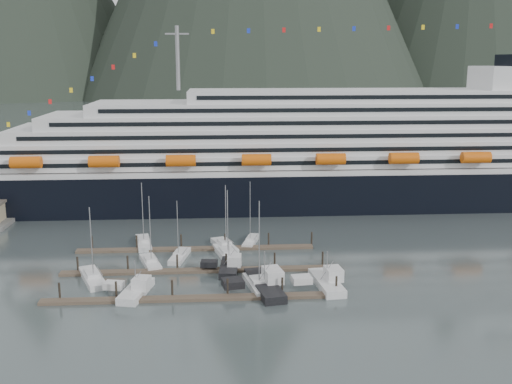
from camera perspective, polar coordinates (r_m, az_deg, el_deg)
ground at (r=108.02m, az=-3.35°, el=-8.09°), size 1600.00×1600.00×0.00m
cruise_ship at (r=161.12m, az=7.17°, el=3.14°), size 210.00×30.40×50.30m
dock_near at (r=98.75m, az=-6.20°, el=-9.99°), size 48.18×2.28×3.20m
dock_mid at (r=110.87m, az=-5.93°, el=-7.42°), size 48.18×2.28×3.20m
dock_far at (r=123.16m, az=-5.72°, el=-5.37°), size 48.18×2.28×3.20m
sailboat_a at (r=115.53m, az=-10.01°, el=-6.65°), size 5.16×9.41×14.01m
sailboat_b at (r=109.84m, az=-15.31°, el=-7.94°), size 6.90×11.44×14.06m
sailboat_c at (r=118.40m, az=-7.28°, el=-6.10°), size 4.10×9.32×12.16m
sailboat_d at (r=118.45m, az=-2.83°, el=-5.99°), size 5.50×12.17×14.16m
sailboat_e at (r=127.75m, az=-10.65°, el=-4.81°), size 4.59×10.73×14.03m
sailboat_f at (r=123.79m, az=-3.02°, el=-5.16°), size 5.80×10.16×13.94m
sailboat_g at (r=127.00m, az=-0.48°, el=-4.70°), size 4.35×9.24×13.84m
sailboat_h at (r=102.86m, az=0.15°, el=-8.88°), size 4.79×10.48×15.98m
trawler_b at (r=101.86m, az=-11.42°, el=-9.12°), size 8.10×10.45×6.46m
trawler_c at (r=102.12m, az=0.72°, el=-8.76°), size 10.59×14.79×7.34m
trawler_d at (r=104.00m, az=6.68°, el=-8.47°), size 8.86×11.93×6.91m
trawler_e at (r=110.67m, az=-2.63°, el=-7.11°), size 7.59×9.95×6.27m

